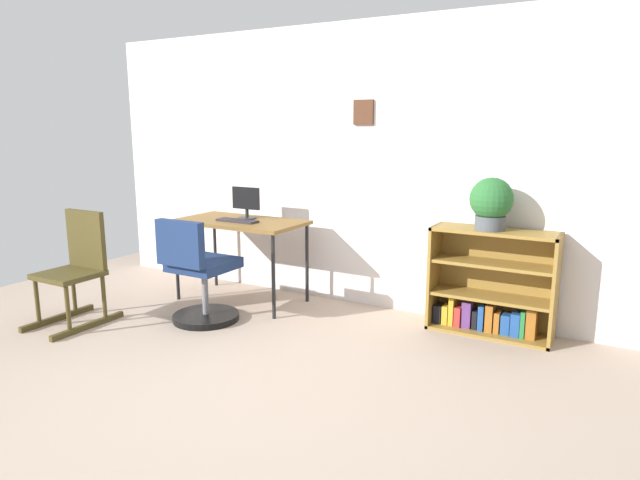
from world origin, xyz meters
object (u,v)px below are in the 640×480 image
bookshelf_low (492,288)px  rocking_chair (77,267)px  desk (240,226)px  monitor (246,203)px  office_chair (199,278)px  potted_plant_on_shelf (491,202)px  keyboard (237,221)px

bookshelf_low → rocking_chair: bearing=-154.4°
rocking_chair → bookshelf_low: bearing=25.6°
desk → monitor: 0.21m
bookshelf_low → office_chair: bearing=-155.7°
office_chair → potted_plant_on_shelf: potted_plant_on_shelf is taller
desk → bookshelf_low: bookshelf_low is taller
monitor → potted_plant_on_shelf: potted_plant_on_shelf is taller
rocking_chair → monitor: bearing=56.3°
monitor → keyboard: 0.21m
keyboard → potted_plant_on_shelf: size_ratio=0.99×
desk → monitor: (0.00, 0.09, 0.20)m
monitor → bookshelf_low: (2.08, 0.21, -0.52)m
desk → rocking_chair: size_ratio=1.27×
desk → potted_plant_on_shelf: bearing=6.8°
desk → monitor: size_ratio=3.99×
potted_plant_on_shelf → keyboard: bearing=-171.0°
desk → potted_plant_on_shelf: size_ratio=2.95×
office_chair → bookshelf_low: size_ratio=0.94×
keyboard → bookshelf_low: size_ratio=0.42×
office_chair → rocking_chair: rocking_chair is taller
desk → office_chair: office_chair is taller
potted_plant_on_shelf → desk: bearing=-173.2°
desk → rocking_chair: rocking_chair is taller
monitor → potted_plant_on_shelf: size_ratio=0.74×
keyboard → rocking_chair: bearing=-128.8°
monitor → keyboard: bearing=-81.3°
monitor → rocking_chair: monitor is taller
desk → rocking_chair: (-0.77, -1.07, -0.22)m
keyboard → office_chair: office_chair is taller
office_chair → desk: bearing=95.6°
office_chair → rocking_chair: bearing=-151.2°
desk → keyboard: size_ratio=2.97×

